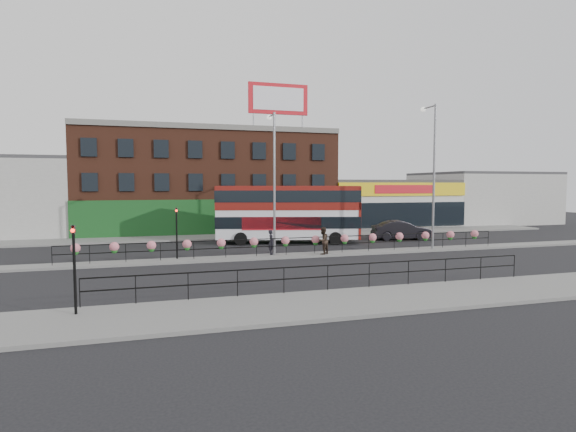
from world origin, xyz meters
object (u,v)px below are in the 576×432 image
object	(u,v)px
double_decker_bus	(288,208)
pedestrian_b	(323,241)
car	(401,230)
lamp_column_east	(432,163)
pedestrian_a	(271,242)
lamp_column_west	(273,171)

from	to	relation	value
double_decker_bus	pedestrian_b	distance (m)	7.50
double_decker_bus	car	world-z (taller)	double_decker_bus
double_decker_bus	lamp_column_east	xyz separation A→B (m)	(8.86, -6.72, 3.43)
double_decker_bus	car	size ratio (longest dim) A/B	2.25
car	pedestrian_a	bearing A→B (deg)	126.88
double_decker_bus	lamp_column_west	xyz separation A→B (m)	(-2.92, -6.50, 2.79)
pedestrian_a	pedestrian_b	size ratio (longest dim) A/B	0.90
pedestrian_a	lamp_column_east	size ratio (longest dim) A/B	0.16
pedestrian_a	pedestrian_b	distance (m)	3.43
lamp_column_east	pedestrian_b	bearing A→B (deg)	-176.32
pedestrian_b	pedestrian_a	bearing A→B (deg)	-53.55
lamp_column_west	double_decker_bus	bearing A→B (deg)	65.83
double_decker_bus	lamp_column_east	distance (m)	11.64
double_decker_bus	lamp_column_west	world-z (taller)	lamp_column_west
car	pedestrian_a	xyz separation A→B (m)	(-13.12, -5.82, 0.14)
pedestrian_a	pedestrian_b	xyz separation A→B (m)	(3.32, -0.88, 0.09)
pedestrian_a	pedestrian_b	bearing A→B (deg)	-87.35
pedestrian_b	double_decker_bus	bearing A→B (deg)	-126.64
pedestrian_a	lamp_column_west	size ratio (longest dim) A/B	0.18
double_decker_bus	pedestrian_b	size ratio (longest dim) A/B	6.54
lamp_column_west	car	bearing A→B (deg)	24.50
double_decker_bus	car	distance (m)	10.30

